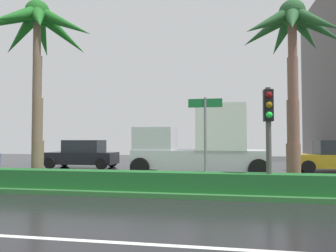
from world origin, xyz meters
The scene contains 10 objects.
ground_plane centered at (0.00, 9.00, -0.05)m, with size 90.00×42.00×0.10m, color black.
near_lane_divider_stripe centered at (0.00, 2.00, 0.00)m, with size 81.00×0.14×0.01m, color white.
median_strip centered at (0.00, 8.00, 0.07)m, with size 85.50×4.00×0.15m, color #2D6B33.
median_hedge centered at (0.00, 6.60, 0.45)m, with size 76.50×0.70×0.60m.
palm_tree_mid_left centered at (-4.56, 7.33, 5.71)m, with size 4.51×4.46×6.92m.
palm_tree_centre_left centered at (4.76, 8.02, 5.31)m, with size 3.70×3.69×6.52m.
traffic_signal_median_right centered at (3.72, 6.52, 2.37)m, with size 0.28×0.43×3.22m.
street_name_sign centered at (1.79, 6.86, 2.08)m, with size 1.10×0.08×3.00m.
car_in_traffic_second centered at (-6.24, 15.02, 0.83)m, with size 4.30×2.02×1.72m.
box_truck_lead centered at (1.30, 12.16, 1.55)m, with size 6.40×2.64×3.46m.
Camera 1 is at (2.31, -3.28, 1.82)m, focal length 33.31 mm.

